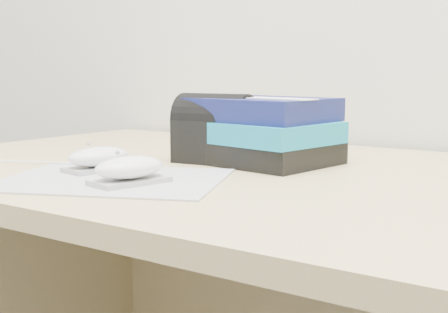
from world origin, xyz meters
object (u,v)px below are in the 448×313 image
Objects in this scene: mouse_rear at (99,159)px; book_stack at (263,131)px; pouch at (215,129)px; desk at (344,312)px; mouse_front at (129,170)px.

book_stack is at bearing 55.61° from mouse_rear.
pouch reaches higher than book_stack.
desk is at bearing 7.75° from pouch.
mouse_front is 0.85× the size of pouch.
book_stack reaches higher than mouse_rear.
mouse_rear is 0.22m from pouch.
pouch is (-0.07, -0.04, 0.00)m from book_stack.
mouse_rear is at bearing 154.89° from mouse_front.
pouch is at bearing 65.79° from mouse_rear.
book_stack is (0.04, 0.29, 0.03)m from mouse_front.
desk is 13.46× the size of mouse_front.
mouse_front is at bearing -125.98° from desk.
mouse_front is at bearing -82.84° from pouch.
mouse_front is (-0.21, -0.28, 0.26)m from desk.
mouse_rear is at bearing -124.39° from book_stack.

